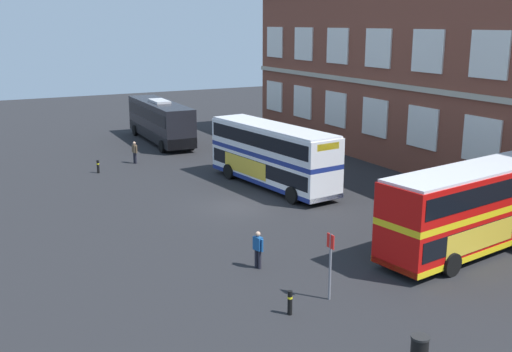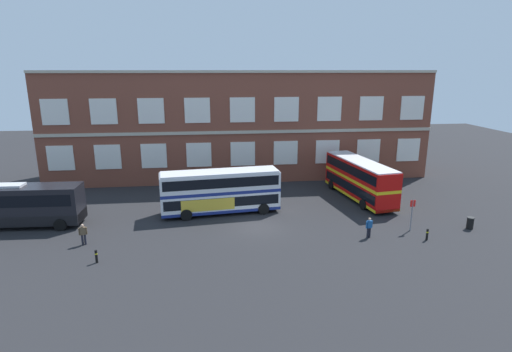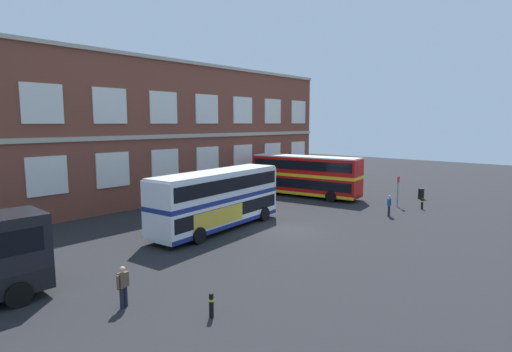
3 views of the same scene
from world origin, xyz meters
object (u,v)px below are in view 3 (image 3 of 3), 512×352
(double_decker_near, at_px, (218,199))
(second_passenger, at_px, (389,205))
(bus_stand_flag, at_px, (398,188))
(station_litter_bin, at_px, (421,194))
(safety_bollard_west, at_px, (211,305))
(double_decker_middle, at_px, (305,175))
(safety_bollard_east, at_px, (422,204))
(waiting_passenger, at_px, (123,285))

(double_decker_near, xyz_separation_m, second_passenger, (11.65, -7.25, -1.22))
(bus_stand_flag, bearing_deg, double_decker_near, 158.29)
(double_decker_near, relative_size, station_litter_bin, 10.89)
(double_decker_near, height_order, bus_stand_flag, double_decker_near)
(second_passenger, xyz_separation_m, safety_bollard_west, (-20.66, -2.00, -0.44))
(station_litter_bin, bearing_deg, double_decker_near, 162.88)
(double_decker_middle, xyz_separation_m, safety_bollard_east, (1.55, -11.00, -1.66))
(double_decker_near, height_order, safety_bollard_east, double_decker_near)
(station_litter_bin, relative_size, safety_bollard_west, 1.08)
(double_decker_near, xyz_separation_m, safety_bollard_west, (-9.01, -9.25, -1.66))
(double_decker_near, relative_size, bus_stand_flag, 4.16)
(station_litter_bin, height_order, safety_bollard_east, station_litter_bin)
(double_decker_middle, bearing_deg, bus_stand_flag, -82.48)
(double_decker_middle, relative_size, waiting_passenger, 6.62)
(waiting_passenger, distance_m, second_passenger, 22.45)
(second_passenger, distance_m, bus_stand_flag, 4.24)
(waiting_passenger, height_order, safety_bollard_east, waiting_passenger)
(safety_bollard_west, bearing_deg, safety_bollard_east, 2.25)
(second_passenger, bearing_deg, safety_bollard_west, -174.47)
(double_decker_middle, height_order, safety_bollard_east, double_decker_middle)
(safety_bollard_east, bearing_deg, station_litter_bin, 20.45)
(double_decker_near, height_order, double_decker_middle, same)
(station_litter_bin, xyz_separation_m, safety_bollard_east, (-4.87, -1.82, -0.03))
(second_passenger, bearing_deg, double_decker_middle, 73.96)
(second_passenger, relative_size, bus_stand_flag, 0.63)
(double_decker_middle, xyz_separation_m, safety_bollard_west, (-23.53, -11.98, -1.66))
(waiting_passenger, relative_size, station_litter_bin, 1.65)
(waiting_passenger, distance_m, safety_bollard_west, 3.72)
(double_decker_middle, distance_m, station_litter_bin, 11.32)
(safety_bollard_west, distance_m, safety_bollard_east, 25.10)
(second_passenger, distance_m, station_litter_bin, 9.33)
(double_decker_middle, height_order, second_passenger, double_decker_middle)
(double_decker_middle, distance_m, safety_bollard_west, 26.45)
(double_decker_near, relative_size, safety_bollard_east, 11.81)
(waiting_passenger, bearing_deg, station_litter_bin, -0.81)
(double_decker_near, height_order, second_passenger, double_decker_near)
(station_litter_bin, bearing_deg, waiting_passenger, 179.19)
(double_decker_middle, height_order, bus_stand_flag, double_decker_middle)
(double_decker_near, bearing_deg, second_passenger, -31.89)
(double_decker_near, xyz_separation_m, waiting_passenger, (-10.77, -6.00, -1.22))
(safety_bollard_east, bearing_deg, safety_bollard_west, -177.75)
(second_passenger, xyz_separation_m, station_litter_bin, (9.29, 0.80, -0.41))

